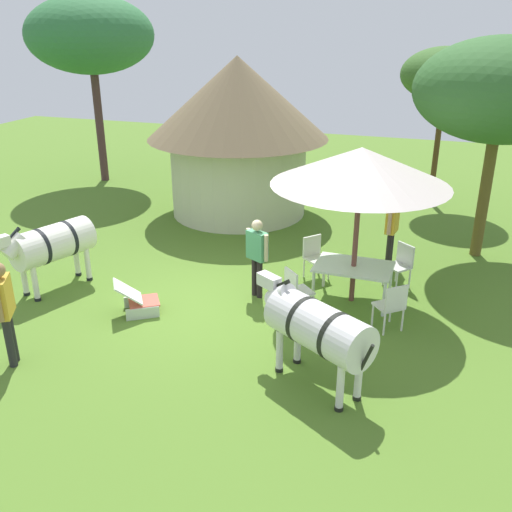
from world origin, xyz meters
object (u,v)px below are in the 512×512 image
object	(u,v)px
patio_dining_table	(353,269)
zebra_by_umbrella	(50,244)
patio_chair_near_hut	(296,289)
zebra_nearest_camera	(317,327)
acacia_tree_left_background	(446,75)
patio_chair_east_end	(401,262)
shade_umbrella	(361,167)
standing_watcher	(4,305)
striped_lounge_chair	(138,300)
guest_beside_umbrella	(392,225)
acacia_tree_right_background	(501,91)
guest_behind_table	(257,251)
thatched_hut	(238,127)
patio_chair_near_lawn	(392,304)
acacia_tree_far_lawn	(90,35)
patio_chair_west_end	(314,254)

from	to	relation	value
patio_dining_table	zebra_by_umbrella	distance (m)	5.98
patio_chair_near_hut	zebra_nearest_camera	xyz separation A→B (m)	(0.83, -2.02, 0.45)
acacia_tree_left_background	patio_chair_east_end	bearing A→B (deg)	-93.17
shade_umbrella	standing_watcher	xyz separation A→B (m)	(-4.75, -3.89, -1.61)
striped_lounge_chair	standing_watcher	bearing A→B (deg)	-60.15
zebra_nearest_camera	standing_watcher	bearing A→B (deg)	133.63
standing_watcher	striped_lounge_chair	distance (m)	2.50
striped_lounge_chair	zebra_by_umbrella	size ratio (longest dim) A/B	0.44
guest_beside_umbrella	acacia_tree_right_background	xyz separation A→B (m)	(1.85, 1.31, 2.74)
patio_chair_east_end	standing_watcher	size ratio (longest dim) A/B	0.51
standing_watcher	guest_behind_table	bearing A→B (deg)	111.16
thatched_hut	zebra_nearest_camera	world-z (taller)	thatched_hut
zebra_nearest_camera	acacia_tree_right_background	xyz separation A→B (m)	(2.42, 6.15, 2.73)
shade_umbrella	patio_dining_table	xyz separation A→B (m)	(0.00, 0.00, -2.00)
patio_chair_near_lawn	zebra_by_umbrella	size ratio (longest dim) A/B	0.41
zebra_nearest_camera	acacia_tree_left_background	distance (m)	10.42
patio_chair_near_hut	acacia_tree_left_background	size ratio (longest dim) A/B	0.20
thatched_hut	acacia_tree_right_background	xyz separation A→B (m)	(6.32, -1.22, 1.30)
guest_beside_umbrella	striped_lounge_chair	world-z (taller)	guest_beside_umbrella
patio_chair_near_lawn	zebra_by_umbrella	world-z (taller)	zebra_by_umbrella
patio_chair_near_lawn	guest_behind_table	xyz separation A→B (m)	(-2.65, 0.55, 0.44)
patio_chair_east_end	acacia_tree_left_background	xyz separation A→B (m)	(0.34, 6.13, 3.13)
shade_umbrella	patio_dining_table	world-z (taller)	shade_umbrella
thatched_hut	acacia_tree_far_lawn	world-z (taller)	acacia_tree_far_lawn
thatched_hut	standing_watcher	size ratio (longest dim) A/B	2.79
shade_umbrella	standing_watcher	world-z (taller)	shade_umbrella
patio_chair_east_end	zebra_by_umbrella	distance (m)	7.04
patio_dining_table	guest_behind_table	size ratio (longest dim) A/B	0.93
patio_chair_east_end	acacia_tree_right_background	size ratio (longest dim) A/B	0.19
patio_chair_near_hut	patio_chair_near_lawn	bearing A→B (deg)	43.51
patio_chair_near_hut	patio_chair_east_end	distance (m)	2.52
standing_watcher	striped_lounge_chair	xyz separation A→B (m)	(1.05, 2.13, -0.80)
guest_behind_table	striped_lounge_chair	bearing A→B (deg)	-116.21
patio_dining_table	acacia_tree_far_lawn	world-z (taller)	acacia_tree_far_lawn
patio_dining_table	thatched_hut	bearing A→B (deg)	131.63
guest_beside_umbrella	acacia_tree_left_background	bearing A→B (deg)	1.54
zebra_nearest_camera	guest_beside_umbrella	bearing A→B (deg)	24.94
patio_dining_table	guest_beside_umbrella	xyz separation A→B (m)	(0.49, 1.93, 0.30)
thatched_hut	patio_chair_west_end	bearing A→B (deg)	-50.27
shade_umbrella	standing_watcher	bearing A→B (deg)	-140.65
thatched_hut	shade_umbrella	distance (m)	5.98
guest_beside_umbrella	striped_lounge_chair	xyz separation A→B (m)	(-4.20, -3.70, -0.71)
thatched_hut	guest_beside_umbrella	bearing A→B (deg)	-29.57
acacia_tree_far_lawn	patio_chair_near_lawn	bearing A→B (deg)	-35.03
patio_chair_near_lawn	acacia_tree_far_lawn	xyz separation A→B (m)	(-10.31, 7.23, 4.08)
patio_chair_west_end	standing_watcher	world-z (taller)	standing_watcher
guest_behind_table	acacia_tree_left_background	world-z (taller)	acacia_tree_left_background
zebra_nearest_camera	acacia_tree_far_lawn	size ratio (longest dim) A/B	0.36
patio_chair_near_hut	patio_chair_east_end	bearing A→B (deg)	92.85
guest_beside_umbrella	acacia_tree_far_lawn	world-z (taller)	acacia_tree_far_lawn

